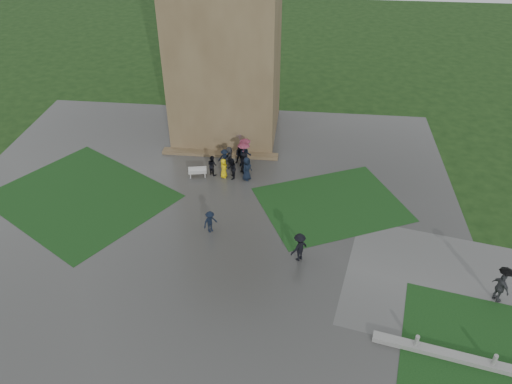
# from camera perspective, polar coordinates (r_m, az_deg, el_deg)

# --- Properties ---
(ground) EXTENTS (120.00, 120.00, 0.00)m
(ground) POSITION_cam_1_polar(r_m,az_deg,el_deg) (30.47, -7.45, -5.95)
(ground) COLOR black
(plaza) EXTENTS (34.00, 34.00, 0.02)m
(plaza) POSITION_cam_1_polar(r_m,az_deg,el_deg) (31.96, -6.68, -3.62)
(plaza) COLOR #343532
(plaza) RESTS_ON ground
(lawn_inset_left) EXTENTS (14.10, 13.46, 0.01)m
(lawn_inset_left) POSITION_cam_1_polar(r_m,az_deg,el_deg) (36.09, -19.34, -0.55)
(lawn_inset_left) COLOR #123312
(lawn_inset_left) RESTS_ON plaza
(lawn_inset_right) EXTENTS (11.12, 10.15, 0.01)m
(lawn_inset_right) POSITION_cam_1_polar(r_m,az_deg,el_deg) (33.76, 8.62, -1.39)
(lawn_inset_right) COLOR #123312
(lawn_inset_right) RESTS_ON plaza
(tower) EXTENTS (8.00, 8.00, 18.00)m
(tower) POSITION_cam_1_polar(r_m,az_deg,el_deg) (39.34, -3.57, 18.91)
(tower) COLOR brown
(tower) RESTS_ON ground
(tower_plinth) EXTENTS (9.00, 0.80, 0.22)m
(tower_plinth) POSITION_cam_1_polar(r_m,az_deg,el_deg) (38.84, -4.13, 4.39)
(tower_plinth) COLOR brown
(tower_plinth) RESTS_ON plaza
(bench) EXTENTS (1.36, 0.67, 0.76)m
(bench) POSITION_cam_1_polar(r_m,az_deg,el_deg) (36.23, -6.70, 2.30)
(bench) COLOR #ADACA8
(bench) RESTS_ON plaza
(visitor_cluster) EXTENTS (3.46, 3.07, 2.57)m
(visitor_cluster) POSITION_cam_1_polar(r_m,az_deg,el_deg) (36.30, -2.44, 3.97)
(visitor_cluster) COLOR black
(visitor_cluster) RESTS_ON plaza
(pedestrian_mid) EXTENTS (1.02, 1.04, 1.49)m
(pedestrian_mid) POSITION_cam_1_polar(r_m,az_deg,el_deg) (30.81, -5.25, -3.40)
(pedestrian_mid) COLOR black
(pedestrian_mid) RESTS_ON plaza
(pedestrian_near) EXTENTS (1.26, 1.26, 1.82)m
(pedestrian_near) POSITION_cam_1_polar(r_m,az_deg,el_deg) (28.72, 4.98, -6.29)
(pedestrian_near) COLOR black
(pedestrian_near) RESTS_ON plaza
(pedestrian_path) EXTENTS (1.03, 1.23, 2.26)m
(pedestrian_path) POSITION_cam_1_polar(r_m,az_deg,el_deg) (29.05, 26.25, -9.52)
(pedestrian_path) COLOR #3C3D41
(pedestrian_path) RESTS_ON path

